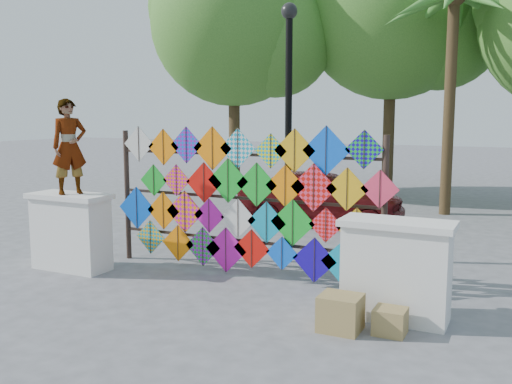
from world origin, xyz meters
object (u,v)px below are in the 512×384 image
vendor_woman (69,147)px  lamppost (289,108)px  sedan (320,197)px  kite_rack (245,201)px

vendor_woman → lamppost: size_ratio=0.35×
vendor_woman → lamppost: bearing=-24.4°
vendor_woman → sedan: 6.16m
kite_rack → lamppost: 1.96m
vendor_woman → lamppost: lamppost is taller
kite_rack → lamppost: (0.21, 1.28, 1.47)m
kite_rack → sedan: 4.62m
vendor_woman → kite_rack: bearing=-42.5°
vendor_woman → lamppost: 3.73m
sedan → vendor_woman: bearing=150.7°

